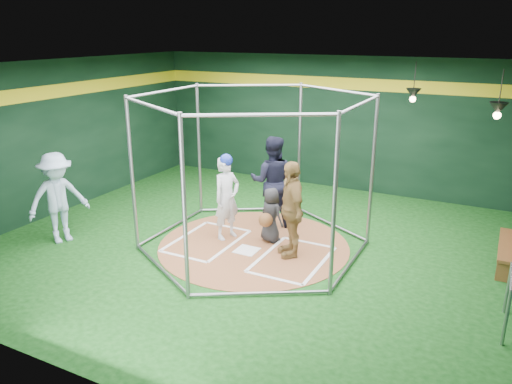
% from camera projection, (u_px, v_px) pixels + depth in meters
% --- Properties ---
extents(room_shell, '(10.10, 9.10, 3.53)m').
position_uv_depth(room_shell, '(254.00, 161.00, 9.45)').
color(room_shell, '#0D3A0E').
rests_on(room_shell, ground).
extents(clay_disc, '(3.80, 3.80, 0.01)m').
position_uv_depth(clay_disc, '(254.00, 245.00, 9.98)').
color(clay_disc, '#935835').
rests_on(clay_disc, ground).
extents(home_plate, '(0.43, 0.43, 0.01)m').
position_uv_depth(home_plate, '(247.00, 250.00, 9.73)').
color(home_plate, white).
rests_on(home_plate, clay_disc).
extents(batter_box_left, '(1.17, 1.77, 0.01)m').
position_uv_depth(batter_box_left, '(207.00, 241.00, 10.18)').
color(batter_box_left, white).
rests_on(batter_box_left, clay_disc).
extents(batter_box_right, '(1.17, 1.77, 0.01)m').
position_uv_depth(batter_box_right, '(293.00, 259.00, 9.36)').
color(batter_box_right, white).
rests_on(batter_box_right, clay_disc).
extents(batting_cage, '(4.05, 4.67, 3.00)m').
position_uv_depth(batting_cage, '(254.00, 174.00, 9.52)').
color(batting_cage, gray).
rests_on(batting_cage, ground).
extents(pendant_lamp_near, '(0.34, 0.34, 0.90)m').
position_uv_depth(pendant_lamp_near, '(413.00, 94.00, 11.24)').
color(pendant_lamp_near, black).
rests_on(pendant_lamp_near, room_shell).
extents(pendant_lamp_far, '(0.34, 0.34, 0.90)m').
position_uv_depth(pendant_lamp_far, '(498.00, 109.00, 9.10)').
color(pendant_lamp_far, black).
rests_on(pendant_lamp_far, room_shell).
extents(batter_figure, '(0.59, 0.72, 1.78)m').
position_uv_depth(batter_figure, '(227.00, 197.00, 10.08)').
color(batter_figure, silver).
rests_on(batter_figure, clay_disc).
extents(visitor_leopard, '(1.02, 1.13, 1.85)m').
position_uv_depth(visitor_leopard, '(291.00, 209.00, 9.29)').
color(visitor_leopard, tan).
rests_on(visitor_leopard, clay_disc).
extents(catcher_figure, '(0.64, 0.65, 1.12)m').
position_uv_depth(catcher_figure, '(271.00, 215.00, 10.00)').
color(catcher_figure, black).
rests_on(catcher_figure, clay_disc).
extents(umpire, '(1.16, 1.04, 1.98)m').
position_uv_depth(umpire, '(272.00, 181.00, 10.77)').
color(umpire, black).
rests_on(umpire, clay_disc).
extents(bystander_blue, '(1.11, 1.37, 1.85)m').
position_uv_depth(bystander_blue, '(58.00, 198.00, 9.93)').
color(bystander_blue, '#A6C0DB').
rests_on(bystander_blue, ground).
extents(steel_railing, '(0.05, 0.98, 0.85)m').
position_uv_depth(steel_railing, '(509.00, 293.00, 7.06)').
color(steel_railing, gray).
rests_on(steel_railing, ground).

